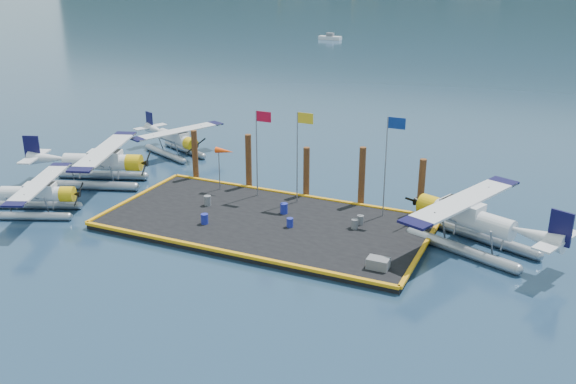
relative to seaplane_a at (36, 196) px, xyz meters
The scene contains 23 objects.
ground 15.29m from the seaplane_a, 16.88° to the left, with size 4000.00×4000.00×0.00m, color #182E48.
dock 15.27m from the seaplane_a, 16.88° to the left, with size 20.00×10.00×0.40m, color black.
dock_bumpers 15.25m from the seaplane_a, 16.88° to the left, with size 20.25×10.25×0.18m, color orange, non-canonical shape.
seaplane_a is the anchor object (origin of this frame).
seaplane_b 6.46m from the seaplane_a, 90.17° to the left, with size 9.48×10.09×3.63m.
seaplane_c 14.99m from the seaplane_a, 86.37° to the left, with size 7.91×8.31×3.04m.
seaplane_d 27.41m from the seaplane_a, 14.03° to the left, with size 9.79×10.37×3.75m.
drum_0 11.18m from the seaplane_a, 27.62° to the left, with size 0.47×0.47×0.67m, color slate.
drum_1 16.91m from the seaplane_a, 14.16° to the left, with size 0.41×0.41×0.57m, color navy.
drum_2 21.17m from the seaplane_a, 17.38° to the left, with size 0.41×0.41×0.58m, color slate.
drum_3 11.62m from the seaplane_a, 11.96° to the left, with size 0.45×0.45×0.64m, color navy.
drum_4 20.85m from the seaplane_a, 15.45° to the left, with size 0.42×0.42×0.60m, color slate.
drum_5 16.28m from the seaplane_a, 21.59° to the left, with size 0.48×0.48×0.68m, color navy.
crate 22.97m from the seaplane_a, ahead, with size 1.16×0.77×0.58m, color slate.
flagpole_red 15.10m from the seaplane_a, 33.81° to the left, with size 1.14×0.08×6.00m.
flagpole_yellow 17.64m from the seaplane_a, 28.29° to the left, with size 1.14×0.08×6.20m.
flagpole_blue 23.05m from the seaplane_a, 21.14° to the left, with size 1.14×0.08×6.50m.
windsock 12.75m from the seaplane_a, 40.74° to the left, with size 1.40×0.44×3.12m.
piling_0 11.57m from the seaplane_a, 58.27° to the left, with size 0.44×0.44×4.00m, color #492314.
piling_1 14.45m from the seaplane_a, 42.89° to the left, with size 0.44×0.44×4.20m, color #492314.
piling_2 18.00m from the seaplane_a, 33.09° to the left, with size 0.44×0.44×3.80m, color #492314.
piling_3 21.47m from the seaplane_a, 27.25° to the left, with size 0.44×0.44×4.30m, color #492314.
piling_4 25.09m from the seaplane_a, 23.06° to the left, with size 0.44×0.44×4.00m, color #492314.
Camera 1 is at (16.67, -33.30, 16.13)m, focal length 40.00 mm.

